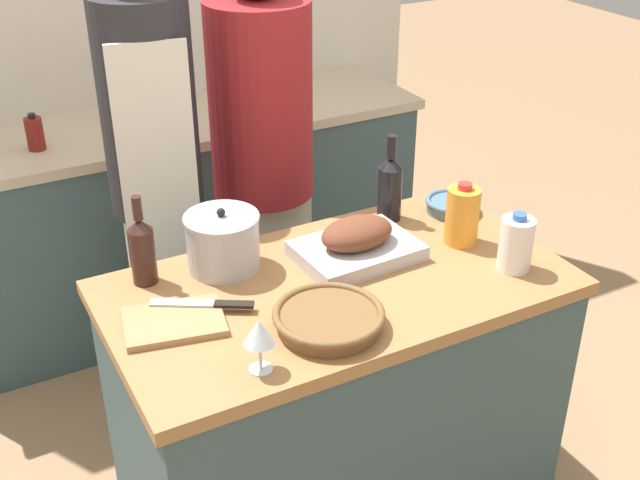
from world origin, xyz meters
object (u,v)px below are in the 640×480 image
at_px(wine_glass_left, 259,334).
at_px(wine_bottle_green, 390,187).
at_px(mixing_bowl, 451,204).
at_px(condiment_bottle_short, 152,95).
at_px(roasting_pan, 357,243).
at_px(person_cook_guest, 263,161).
at_px(milk_jug, 516,244).
at_px(knife_chef, 206,303).
at_px(person_cook_aproned, 155,169).
at_px(stock_pot, 223,242).
at_px(cutting_board, 174,322).
at_px(wine_bottle_dark, 142,249).
at_px(wicker_basket, 329,318).
at_px(juice_jug, 462,215).
at_px(condiment_bottle_tall, 35,133).

bearing_deg(wine_glass_left, wine_bottle_green, 36.88).
distance_m(mixing_bowl, condiment_bottle_short, 1.48).
xyz_separation_m(roasting_pan, person_cook_guest, (0.01, 0.67, -0.00)).
relative_size(milk_jug, knife_chef, 0.70).
distance_m(condiment_bottle_short, person_cook_aproned, 0.86).
xyz_separation_m(mixing_bowl, person_cook_guest, (-0.40, 0.56, 0.02)).
bearing_deg(stock_pot, wine_bottle_green, 3.28).
bearing_deg(cutting_board, wine_bottle_green, 16.73).
xyz_separation_m(stock_pot, person_cook_aproned, (-0.02, 0.52, 0.02)).
height_order(wine_bottle_green, wine_glass_left, wine_bottle_green).
relative_size(roasting_pan, condiment_bottle_short, 2.68).
bearing_deg(person_cook_aproned, milk_jug, -39.69).
xyz_separation_m(wine_bottle_dark, wine_glass_left, (0.12, -0.50, 0.00)).
height_order(wine_bottle_dark, condiment_bottle_short, wine_bottle_dark).
bearing_deg(wine_glass_left, person_cook_guest, 64.99).
xyz_separation_m(wine_glass_left, condiment_bottle_short, (0.33, 1.82, -0.04)).
bearing_deg(knife_chef, condiment_bottle_short, 76.89).
bearing_deg(milk_jug, person_cook_guest, 110.45).
xyz_separation_m(wicker_basket, wine_bottle_green, (0.45, 0.43, 0.08)).
bearing_deg(person_cook_guest, mixing_bowl, -68.67).
xyz_separation_m(cutting_board, juice_jug, (0.89, 0.01, 0.08)).
distance_m(cutting_board, condiment_bottle_tall, 1.33).
relative_size(wine_glass_left, condiment_bottle_tall, 0.97).
bearing_deg(wicker_basket, condiment_bottle_tall, 105.07).
relative_size(juice_jug, condiment_bottle_tall, 1.35).
relative_size(mixing_bowl, person_cook_guest, 0.10).
distance_m(mixing_bowl, person_cook_aproned, 0.97).
distance_m(wicker_basket, person_cook_aproned, 0.94).
distance_m(wine_bottle_green, condiment_bottle_tall, 1.39).
height_order(cutting_board, knife_chef, knife_chef).
bearing_deg(cutting_board, person_cook_aproned, 74.83).
bearing_deg(person_cook_guest, milk_jug, -84.18).
xyz_separation_m(person_cook_aproned, person_cook_guest, (0.39, 0.01, -0.05)).
distance_m(roasting_pan, person_cook_aproned, 0.76).
bearing_deg(condiment_bottle_tall, cutting_board, -86.83).
bearing_deg(stock_pot, person_cook_aproned, 92.39).
distance_m(wicker_basket, condiment_bottle_tall, 1.57).
relative_size(knife_chef, condiment_bottle_short, 1.89).
height_order(wicker_basket, stock_pot, stock_pot).
relative_size(wicker_basket, cutting_board, 1.01).
xyz_separation_m(cutting_board, knife_chef, (0.09, 0.02, 0.01)).
height_order(juice_jug, person_cook_aproned, person_cook_aproned).
bearing_deg(knife_chef, person_cook_guest, 55.49).
xyz_separation_m(wine_bottle_green, wine_bottle_dark, (-0.79, -0.00, -0.01)).
bearing_deg(roasting_pan, wine_bottle_dark, 164.17).
xyz_separation_m(cutting_board, condiment_bottle_short, (0.45, 1.56, 0.05)).
xyz_separation_m(juice_jug, wine_glass_left, (-0.78, -0.27, 0.01)).
bearing_deg(mixing_bowl, juice_jug, -118.73).
xyz_separation_m(cutting_board, wine_bottle_green, (0.79, 0.24, 0.10)).
bearing_deg(juice_jug, milk_jug, -79.01).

